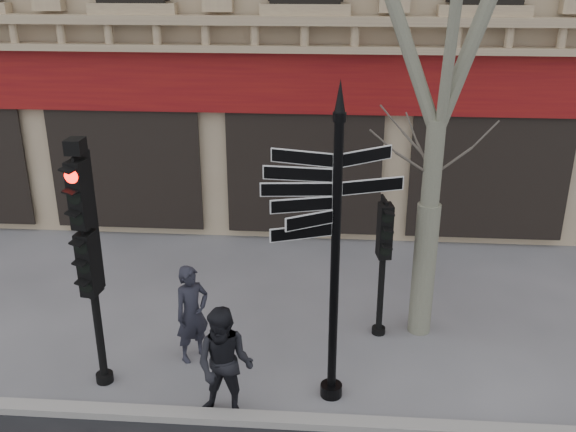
% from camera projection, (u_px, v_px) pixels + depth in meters
% --- Properties ---
extents(ground, '(80.00, 80.00, 0.00)m').
position_uv_depth(ground, '(287.00, 365.00, 10.18)').
color(ground, '#59595E').
rests_on(ground, ground).
extents(kerb, '(80.00, 0.25, 0.12)m').
position_uv_depth(kerb, '(279.00, 420.00, 8.86)').
color(kerb, gray).
rests_on(kerb, ground).
extents(fingerpost, '(2.26, 2.26, 4.64)m').
position_uv_depth(fingerpost, '(337.00, 197.00, 8.31)').
color(fingerpost, black).
rests_on(fingerpost, ground).
extents(traffic_signal_main, '(0.46, 0.36, 3.81)m').
position_uv_depth(traffic_signal_main, '(87.00, 237.00, 8.88)').
color(traffic_signal_main, black).
rests_on(traffic_signal_main, ground).
extents(traffic_signal_secondary, '(0.44, 0.35, 2.39)m').
position_uv_depth(traffic_signal_secondary, '(384.00, 245.00, 10.41)').
color(traffic_signal_secondary, black).
rests_on(traffic_signal_secondary, ground).
extents(pedestrian_a, '(0.69, 0.69, 1.62)m').
position_uv_depth(pedestrian_a, '(192.00, 314.00, 10.06)').
color(pedestrian_a, '#20212B').
rests_on(pedestrian_a, ground).
extents(pedestrian_b, '(0.91, 0.76, 1.71)m').
position_uv_depth(pedestrian_b, '(225.00, 365.00, 8.71)').
color(pedestrian_b, black).
rests_on(pedestrian_b, ground).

